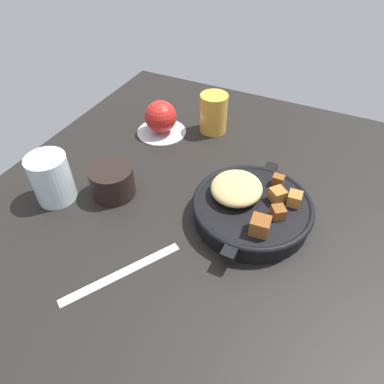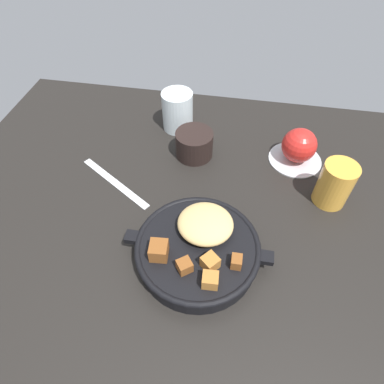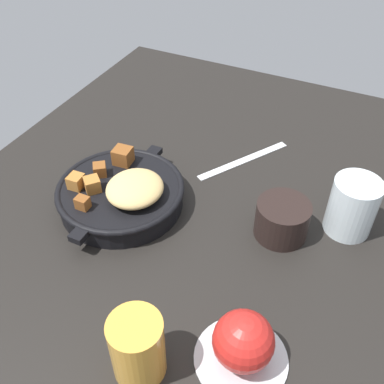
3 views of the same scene
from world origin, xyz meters
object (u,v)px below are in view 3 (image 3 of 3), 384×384
(cast_iron_skillet, at_px, (122,193))
(red_apple, at_px, (243,341))
(water_glass_tall, at_px, (352,206))
(juice_glass_amber, at_px, (137,347))
(coffee_mug_dark, at_px, (282,219))
(butter_knife, at_px, (244,160))

(cast_iron_skillet, relative_size, red_apple, 3.38)
(cast_iron_skillet, height_order, water_glass_tall, water_glass_tall)
(cast_iron_skillet, relative_size, juice_glass_amber, 2.75)
(red_apple, bearing_deg, coffee_mug_dark, -174.74)
(cast_iron_skillet, height_order, butter_knife, cast_iron_skillet)
(red_apple, xyz_separation_m, butter_knife, (-0.41, -0.15, -0.04))
(water_glass_tall, bearing_deg, cast_iron_skillet, -72.81)
(cast_iron_skillet, bearing_deg, butter_knife, 144.99)
(butter_knife, bearing_deg, coffee_mug_dark, 70.69)
(cast_iron_skillet, height_order, red_apple, red_apple)
(juice_glass_amber, bearing_deg, water_glass_tall, 152.67)
(butter_knife, xyz_separation_m, coffee_mug_dark, (0.16, 0.13, 0.03))
(butter_knife, height_order, water_glass_tall, water_glass_tall)
(red_apple, height_order, water_glass_tall, water_glass_tall)
(red_apple, relative_size, butter_knife, 0.37)
(cast_iron_skillet, xyz_separation_m, butter_knife, (-0.22, 0.15, -0.03))
(coffee_mug_dark, xyz_separation_m, water_glass_tall, (-0.06, 0.10, 0.02))
(butter_knife, relative_size, coffee_mug_dark, 2.41)
(coffee_mug_dark, bearing_deg, juice_glass_amber, -16.55)
(juice_glass_amber, bearing_deg, coffee_mug_dark, 163.45)
(water_glass_tall, bearing_deg, coffee_mug_dark, -58.90)
(juice_glass_amber, bearing_deg, butter_knife, -175.87)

